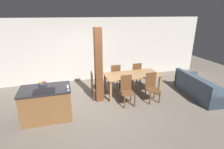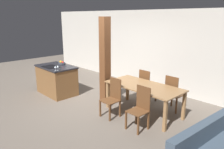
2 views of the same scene
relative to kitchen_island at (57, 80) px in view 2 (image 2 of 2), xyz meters
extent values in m
plane|color=#665B51|center=(1.47, 0.34, -0.47)|extent=(16.00, 16.00, 0.00)
cube|color=beige|center=(1.47, 2.83, 0.88)|extent=(11.20, 0.08, 2.70)
cube|color=brown|center=(0.00, 0.00, -0.02)|extent=(1.31, 0.80, 0.89)
cube|color=#232328|center=(0.00, 0.00, 0.44)|extent=(1.35, 0.84, 0.04)
cube|color=black|center=(0.00, -0.18, 0.47)|extent=(0.56, 0.40, 0.01)
cylinder|color=#383D47|center=(-0.07, 0.27, 0.50)|extent=(0.24, 0.24, 0.05)
sphere|color=red|center=(-0.02, 0.27, 0.55)|extent=(0.07, 0.07, 0.07)
sphere|color=gold|center=(-0.13, 0.26, 0.55)|extent=(0.08, 0.08, 0.08)
cylinder|color=silver|center=(0.61, -0.35, 0.48)|extent=(0.06, 0.06, 0.00)
cylinder|color=silver|center=(0.61, -0.35, 0.52)|extent=(0.01, 0.01, 0.09)
cone|color=silver|center=(0.61, -0.35, 0.60)|extent=(0.06, 0.06, 0.06)
cylinder|color=silver|center=(0.61, -0.27, 0.48)|extent=(0.06, 0.06, 0.00)
cylinder|color=silver|center=(0.61, -0.27, 0.52)|extent=(0.01, 0.01, 0.09)
cone|color=silver|center=(0.61, -0.27, 0.60)|extent=(0.06, 0.06, 0.06)
cube|color=olive|center=(2.92, 0.86, 0.28)|extent=(1.99, 0.95, 0.03)
cube|color=olive|center=(1.99, 0.45, -0.10)|extent=(0.07, 0.07, 0.74)
cube|color=olive|center=(3.85, 0.45, -0.10)|extent=(0.07, 0.07, 0.74)
cube|color=olive|center=(1.99, 1.26, -0.10)|extent=(0.07, 0.07, 0.74)
cube|color=olive|center=(3.85, 1.26, -0.10)|extent=(0.07, 0.07, 0.74)
cube|color=brown|center=(2.47, 0.08, -0.03)|extent=(0.40, 0.40, 0.02)
cube|color=brown|center=(2.47, 0.27, 0.25)|extent=(0.38, 0.02, 0.54)
cube|color=brown|center=(2.30, -0.09, -0.26)|extent=(0.04, 0.04, 0.43)
cube|color=brown|center=(2.65, -0.09, -0.26)|extent=(0.04, 0.04, 0.43)
cube|color=brown|center=(2.30, 0.26, -0.26)|extent=(0.04, 0.04, 0.43)
cube|color=brown|center=(2.65, 0.26, -0.26)|extent=(0.04, 0.04, 0.43)
cube|color=brown|center=(3.37, 0.08, -0.03)|extent=(0.40, 0.40, 0.02)
cube|color=brown|center=(3.37, 0.27, 0.25)|extent=(0.38, 0.02, 0.54)
cube|color=brown|center=(3.19, -0.09, -0.26)|extent=(0.04, 0.04, 0.43)
cube|color=brown|center=(3.55, -0.09, -0.26)|extent=(0.04, 0.04, 0.43)
cube|color=brown|center=(3.19, 0.26, -0.26)|extent=(0.04, 0.04, 0.43)
cube|color=brown|center=(3.55, 0.26, -0.26)|extent=(0.04, 0.04, 0.43)
cube|color=brown|center=(2.47, 1.63, -0.03)|extent=(0.40, 0.40, 0.02)
cube|color=brown|center=(2.47, 1.44, 0.25)|extent=(0.38, 0.02, 0.54)
cube|color=brown|center=(2.65, 1.81, -0.26)|extent=(0.04, 0.04, 0.43)
cube|color=brown|center=(2.30, 1.81, -0.26)|extent=(0.04, 0.04, 0.43)
cube|color=brown|center=(2.65, 1.45, -0.26)|extent=(0.04, 0.04, 0.43)
cube|color=brown|center=(2.30, 1.45, -0.26)|extent=(0.04, 0.04, 0.43)
cube|color=brown|center=(3.37, 1.63, -0.03)|extent=(0.40, 0.40, 0.02)
cube|color=brown|center=(3.37, 1.44, 0.25)|extent=(0.38, 0.02, 0.54)
cube|color=brown|center=(3.55, 1.81, -0.26)|extent=(0.04, 0.04, 0.43)
cube|color=brown|center=(3.19, 1.81, -0.26)|extent=(0.04, 0.04, 0.43)
cube|color=brown|center=(3.55, 1.45, -0.26)|extent=(0.04, 0.04, 0.43)
cube|color=brown|center=(3.19, 1.45, -0.26)|extent=(0.04, 0.04, 0.43)
cube|color=brown|center=(1.63, 0.86, -0.03)|extent=(0.40, 0.40, 0.02)
cube|color=brown|center=(1.44, 0.86, 0.25)|extent=(0.02, 0.38, 0.54)
cube|color=brown|center=(1.81, 0.68, -0.26)|extent=(0.04, 0.04, 0.43)
cube|color=brown|center=(1.81, 1.03, -0.26)|extent=(0.04, 0.04, 0.43)
cube|color=brown|center=(1.45, 0.68, -0.26)|extent=(0.04, 0.04, 0.43)
cube|color=brown|center=(1.45, 1.03, -0.26)|extent=(0.04, 0.04, 0.43)
cube|color=#3D4C5B|center=(4.91, 0.03, 0.15)|extent=(0.31, 2.04, 0.32)
cube|color=brown|center=(1.64, 0.67, 0.77)|extent=(0.24, 0.24, 2.48)
camera|label=1|loc=(0.58, -4.70, 2.42)|focal=28.00mm
camera|label=2|loc=(6.22, -3.41, 2.02)|focal=35.00mm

